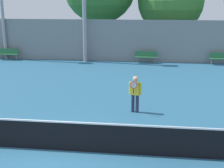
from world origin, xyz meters
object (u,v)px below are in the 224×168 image
at_px(bench_courtside_far, 146,56).
at_px(bench_adjacent_court, 221,57).
at_px(tree_dark_dense, 171,1).
at_px(tennis_player, 135,92).
at_px(tennis_net, 57,135).
at_px(bench_courtside_near, 8,53).

relative_size(bench_courtside_far, bench_adjacent_court, 1.04).
relative_size(bench_courtside_far, tree_dark_dense, 0.22).
bearing_deg(bench_courtside_far, tennis_player, -91.49).
bearing_deg(tennis_net, bench_adjacent_court, 61.52).
distance_m(bench_courtside_near, tree_dark_dense, 14.44).
bearing_deg(tennis_player, bench_courtside_near, 147.12).
relative_size(tennis_player, bench_courtside_far, 0.94).
height_order(bench_adjacent_court, tree_dark_dense, tree_dark_dense).
bearing_deg(bench_courtside_near, tennis_net, -60.23).
xyz_separation_m(bench_adjacent_court, tree_dark_dense, (-3.62, 4.55, 4.09)).
relative_size(bench_courtside_near, tree_dark_dense, 0.23).
distance_m(bench_courtside_far, tree_dark_dense, 6.42).
bearing_deg(bench_courtside_far, tree_dark_dense, 66.99).
relative_size(tennis_player, tree_dark_dense, 0.21).
height_order(tennis_player, bench_courtside_near, tennis_player).
height_order(tennis_net, bench_courtside_near, tennis_net).
relative_size(tennis_player, bench_courtside_near, 0.92).
relative_size(tennis_net, bench_courtside_near, 6.39).
relative_size(tennis_net, bench_adjacent_court, 6.77).
xyz_separation_m(tennis_net, bench_adjacent_court, (8.13, 14.98, 0.05)).
xyz_separation_m(bench_courtside_near, bench_courtside_far, (11.15, -0.00, -0.00)).
relative_size(bench_courtside_near, bench_adjacent_court, 1.06).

